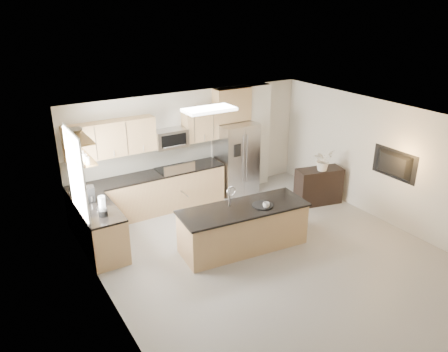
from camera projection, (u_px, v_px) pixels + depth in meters
floor at (271, 256)px, 8.30m from camera, size 6.50×6.50×0.00m
ceiling at (277, 123)px, 7.32m from camera, size 6.00×6.50×0.02m
wall_back at (190, 146)px, 10.38m from camera, size 6.00×0.02×2.60m
wall_front at (438, 289)px, 5.24m from camera, size 6.00×0.02×2.60m
wall_left at (109, 238)px, 6.36m from camera, size 0.02×6.50×2.60m
wall_right at (386, 163)px, 9.25m from camera, size 0.02×6.50×2.60m
back_counter at (150, 193)px, 9.85m from camera, size 3.55×0.66×1.44m
left_counter at (100, 230)px, 8.30m from camera, size 0.66×1.50×0.92m
range at (175, 187)px, 10.14m from camera, size 0.76×0.64×1.14m
upper_cabinets at (140, 134)px, 9.43m from camera, size 3.50×0.33×0.75m
microwave at (170, 138)px, 9.81m from camera, size 0.76×0.40×0.40m
refrigerator at (236, 158)px, 10.75m from camera, size 0.92×0.78×1.78m
partition_column at (257, 136)px, 11.14m from camera, size 0.60×0.30×2.60m
window at (76, 175)px, 7.71m from camera, size 0.04×1.15×1.65m
shelf_lower at (80, 156)px, 7.74m from camera, size 0.30×1.20×0.04m
shelf_upper at (77, 136)px, 7.60m from camera, size 0.30×1.20×0.04m
ceiling_fixture at (209, 109)px, 8.41m from camera, size 1.00×0.50×0.06m
island at (243, 227)px, 8.44m from camera, size 2.57×1.13×1.29m
credenza at (319, 186)px, 10.32m from camera, size 1.15×0.68×0.86m
cup at (266, 205)px, 8.25m from camera, size 0.15×0.15×0.11m
platter at (263, 205)px, 8.34m from camera, size 0.52×0.52×0.02m
blender at (102, 207)px, 7.78m from camera, size 0.17×0.17×0.39m
kettle at (101, 204)px, 8.04m from camera, size 0.20×0.20×0.25m
coffee_maker at (90, 194)px, 8.35m from camera, size 0.19×0.22×0.31m
bowl at (74, 130)px, 7.71m from camera, size 0.41×0.41×0.09m
flower_vase at (324, 155)px, 9.96m from camera, size 0.71×0.62×0.75m
television at (392, 165)px, 9.03m from camera, size 0.14×1.08×0.62m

